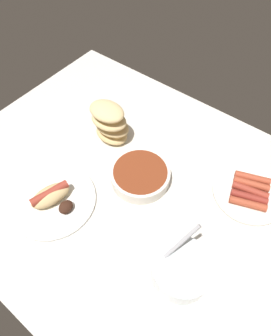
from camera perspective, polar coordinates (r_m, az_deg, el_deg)
ground_plane at (r=88.79cm, az=0.25°, el=-4.37°), size 120.00×90.00×3.00cm
plate_sausages at (r=91.79cm, az=21.45°, el=-4.44°), size 21.05×21.05×3.14cm
plate_hotdog_assembled at (r=87.07cm, az=-16.05°, el=-5.80°), size 25.18×25.18×5.61cm
bowl_chili at (r=87.08cm, az=0.93°, el=-1.37°), size 18.00×18.00×4.41cm
bread_stack at (r=94.51cm, az=-5.04°, el=8.82°), size 13.03×10.85×14.40cm
bowl_coleslaw at (r=74.67cm, az=9.00°, el=-19.05°), size 14.81×14.81×15.57cm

